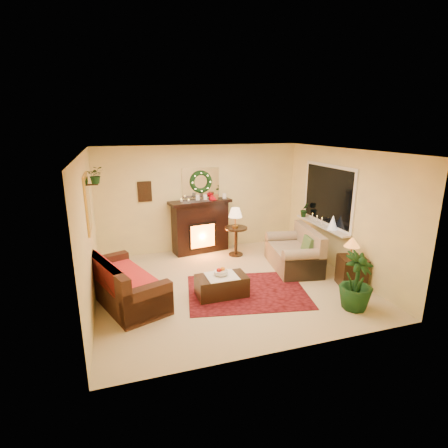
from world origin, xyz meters
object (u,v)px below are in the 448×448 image
object	(u,v)px
sofa	(125,278)
side_table_round	(236,242)
end_table_square	(351,273)
coffee_table	(222,285)
fireplace	(200,230)
loveseat	(293,249)

from	to	relation	value
sofa	side_table_round	xyz separation A→B (m)	(2.65, 1.57, -0.10)
end_table_square	coffee_table	bearing A→B (deg)	172.07
fireplace	coffee_table	xyz separation A→B (m)	(-0.21, -2.45, -0.34)
loveseat	end_table_square	world-z (taller)	loveseat
end_table_square	coffee_table	world-z (taller)	end_table_square
loveseat	coffee_table	size ratio (longest dim) A/B	1.64
loveseat	side_table_round	distance (m)	1.46
sofa	end_table_square	world-z (taller)	sofa
side_table_round	end_table_square	distance (m)	2.78
sofa	side_table_round	bearing A→B (deg)	10.07
loveseat	coffee_table	xyz separation A→B (m)	(-1.90, -0.81, -0.21)
side_table_round	coffee_table	distance (m)	2.15
side_table_round	sofa	bearing A→B (deg)	-149.31
sofa	side_table_round	world-z (taller)	sofa
fireplace	end_table_square	xyz separation A→B (m)	(2.34, -2.80, -0.28)
sofa	fireplace	distance (m)	2.84
side_table_round	end_table_square	size ratio (longest dim) A/B	1.19
loveseat	end_table_square	size ratio (longest dim) A/B	2.58
fireplace	end_table_square	world-z (taller)	fireplace
fireplace	loveseat	bearing A→B (deg)	-53.26
loveseat	side_table_round	xyz separation A→B (m)	(-0.94, 1.11, -0.09)
coffee_table	end_table_square	bearing A→B (deg)	-8.58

